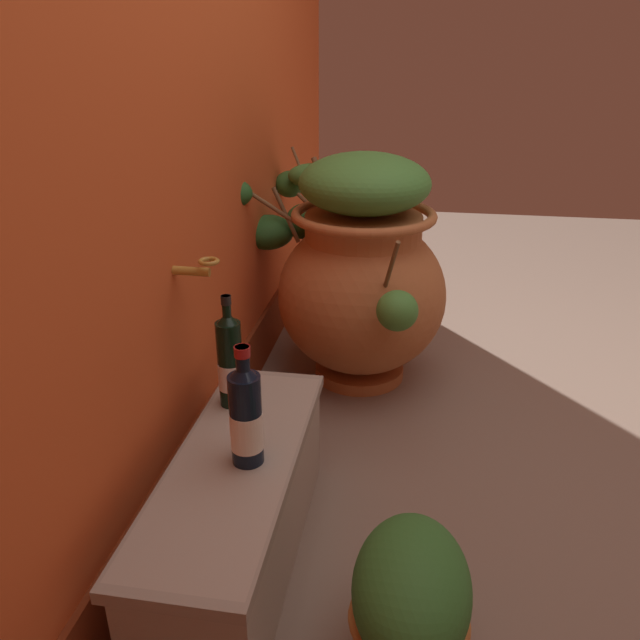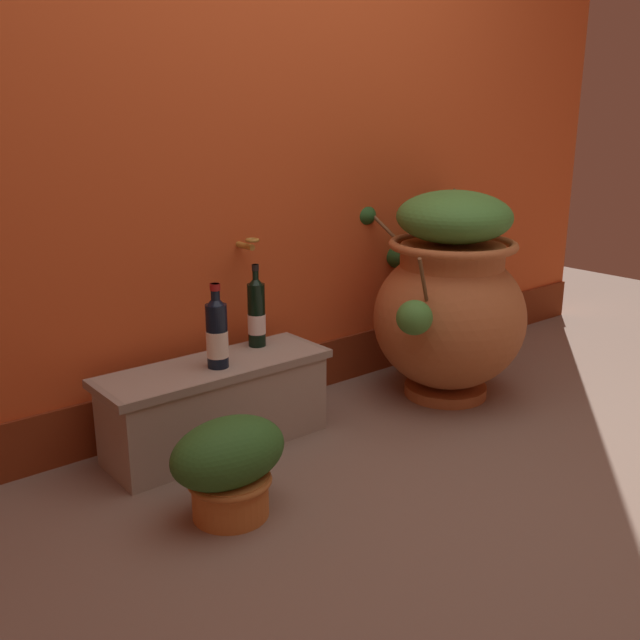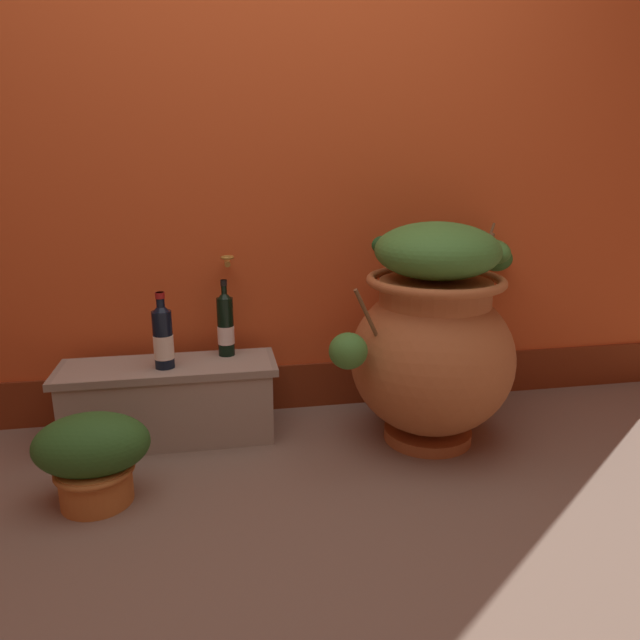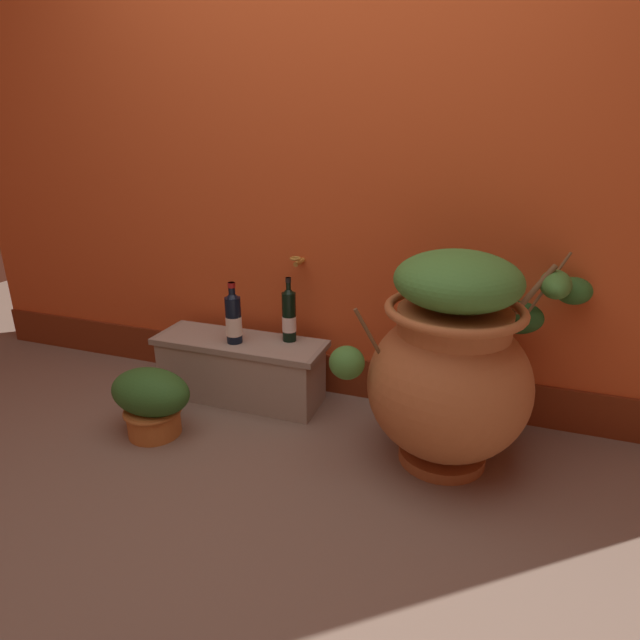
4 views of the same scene
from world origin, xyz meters
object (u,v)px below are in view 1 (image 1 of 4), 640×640
(wine_bottle_left, at_px, (230,360))
(wine_bottle_middle, at_px, (246,415))
(terracotta_urn, at_px, (357,272))
(potted_shrub, at_px, (410,602))

(wine_bottle_left, xyz_separation_m, wine_bottle_middle, (-0.25, -0.11, -0.01))
(wine_bottle_middle, bearing_deg, wine_bottle_left, 24.61)
(terracotta_urn, distance_m, wine_bottle_left, 0.86)
(terracotta_urn, bearing_deg, potted_shrub, -168.65)
(terracotta_urn, xyz_separation_m, potted_shrub, (-1.28, -0.26, -0.28))
(terracotta_urn, relative_size, wine_bottle_middle, 3.16)
(wine_bottle_left, bearing_deg, wine_bottle_middle, -155.39)
(wine_bottle_left, distance_m, potted_shrub, 0.76)
(terracotta_urn, relative_size, wine_bottle_left, 2.99)
(wine_bottle_left, xyz_separation_m, potted_shrub, (-0.46, -0.52, -0.29))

